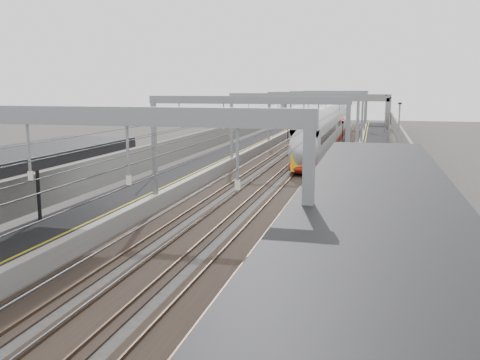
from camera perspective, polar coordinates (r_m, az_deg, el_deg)
The scene contains 13 objects.
platform_left at distance 58.60m, azimuth -1.75°, elevation 2.33°, with size 4.00×120.00×1.00m, color black.
platform_right at distance 56.43m, azimuth 14.10°, elevation 1.75°, with size 4.00×120.00×1.00m, color black.
tracks at distance 57.03m, azimuth 6.02°, elevation 1.62°, with size 11.40×140.00×0.20m.
overhead_line at distance 63.05m, azimuth 6.97°, elevation 7.93°, with size 13.00×140.00×6.60m.
canopy_right at distance 14.22m, azimuth 14.66°, elevation -2.68°, with size 4.40×30.00×4.24m.
overbridge at distance 111.23m, azimuth 10.09°, elevation 8.19°, with size 22.00×2.20×6.90m.
wall_left at distance 59.41m, azimuth -4.73°, elevation 3.47°, with size 0.30×120.00×3.20m, color slate.
wall_right at distance 56.40m, azimuth 17.40°, elevation 2.72°, with size 0.30×120.00×3.20m, color slate.
train at distance 72.35m, azimuth 9.01°, elevation 4.97°, with size 2.83×51.58×4.47m.
bench at distance 23.81m, azimuth 13.37°, elevation -6.25°, with size 1.04×2.04×1.02m.
signal_green at distance 84.30m, azimuth 5.14°, elevation 5.87°, with size 0.32×0.32×3.48m.
signal_red_near at distance 84.11m, azimuth 10.90°, elevation 5.73°, with size 0.32×0.32×3.48m.
signal_red_far at distance 84.23m, azimuth 12.41°, elevation 5.68°, with size 0.32×0.32×3.48m.
Camera 1 is at (7.79, -10.92, 8.07)m, focal length 40.00 mm.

